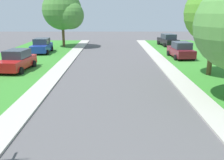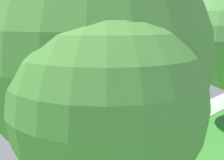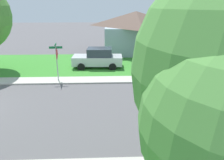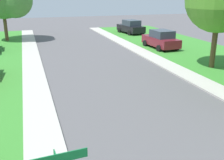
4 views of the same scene
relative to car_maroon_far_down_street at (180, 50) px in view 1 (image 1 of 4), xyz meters
The scene contains 8 objects.
sidewalk_east 11.90m from the car_maroon_far_down_street, 101.50° to the right, with size 1.40×56.00×0.10m, color #B7B2A8.
sidewalk_west 16.57m from the car_maroon_far_down_street, 135.33° to the right, with size 1.40×56.00×0.10m, color #B7B2A8.
car_maroon_far_down_street is the anchor object (origin of this frame).
car_black_driveway_right 9.55m from the car_maroon_far_down_street, 85.57° to the left, with size 2.49×4.51×1.76m.
car_blue_kerbside_mid 15.91m from the car_maroon_far_down_street, 167.84° to the left, with size 2.18×4.37×1.76m.
car_red_near_corner 16.15m from the car_maroon_far_down_street, 159.62° to the right, with size 2.27×4.42×1.76m.
tree_corner_large 8.26m from the car_maroon_far_down_street, 86.16° to the right, with size 4.75×4.42×6.90m.
tree_across_right 16.63m from the car_maroon_far_down_street, 147.92° to the left, with size 5.68×5.29×7.64m.
Camera 1 is at (-0.18, -2.03, 4.79)m, focal length 39.38 mm.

